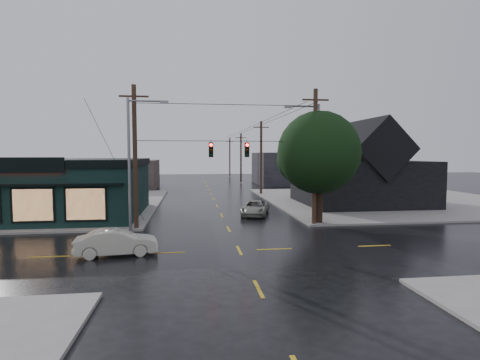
{
  "coord_description": "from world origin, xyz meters",
  "views": [
    {
      "loc": [
        -2.62,
        -20.37,
        5.38
      ],
      "look_at": [
        0.79,
        5.67,
        3.54
      ],
      "focal_mm": 28.0,
      "sensor_mm": 36.0,
      "label": 1
    }
  ],
  "objects": [
    {
      "name": "sidewalk_ne",
      "position": [
        20.0,
        20.0,
        0.07
      ],
      "size": [
        28.0,
        28.0,
        0.15
      ],
      "primitive_type": "cube",
      "color": "gray",
      "rests_on": "ground"
    },
    {
      "name": "utility_pole_far_a",
      "position": [
        6.5,
        28.0,
        0.0
      ],
      "size": [
        2.0,
        0.32,
        9.65
      ],
      "primitive_type": null,
      "color": "#321E16",
      "rests_on": "ground"
    },
    {
      "name": "sidewalk_nw",
      "position": [
        -20.0,
        20.0,
        0.07
      ],
      "size": [
        28.0,
        28.0,
        0.15
      ],
      "primitive_type": "cube",
      "color": "gray",
      "rests_on": "ground"
    },
    {
      "name": "ground_plane",
      "position": [
        0.0,
        0.0,
        0.0
      ],
      "size": [
        160.0,
        160.0,
        0.0
      ],
      "primitive_type": "plane",
      "color": "black"
    },
    {
      "name": "bg_building_east",
      "position": [
        16.0,
        45.0,
        2.8
      ],
      "size": [
        14.0,
        12.0,
        5.6
      ],
      "primitive_type": "cube",
      "color": "black",
      "rests_on": "ground"
    },
    {
      "name": "pizza_shop",
      "position": [
        -15.0,
        12.94,
        2.56
      ],
      "size": [
        16.3,
        12.34,
        4.9
      ],
      "color": "black",
      "rests_on": "ground"
    },
    {
      "name": "ne_building",
      "position": [
        15.0,
        17.0,
        4.47
      ],
      "size": [
        12.6,
        11.6,
        8.75
      ],
      "color": "black",
      "rests_on": "ground"
    },
    {
      "name": "utility_pole_ne",
      "position": [
        6.5,
        6.5,
        0.0
      ],
      "size": [
        2.0,
        0.32,
        10.15
      ],
      "primitive_type": null,
      "color": "#321E16",
      "rests_on": "ground"
    },
    {
      "name": "corner_tree",
      "position": [
        7.0,
        7.05,
        5.46
      ],
      "size": [
        6.31,
        6.31,
        8.49
      ],
      "color": "black",
      "rests_on": "ground"
    },
    {
      "name": "span_signal_assembly",
      "position": [
        0.1,
        6.5,
        5.7
      ],
      "size": [
        13.0,
        0.48,
        1.23
      ],
      "color": "black",
      "rests_on": "ground"
    },
    {
      "name": "utility_pole_far_c",
      "position": [
        6.5,
        68.0,
        0.0
      ],
      "size": [
        2.0,
        0.32,
        9.15
      ],
      "primitive_type": null,
      "color": "#321E16",
      "rests_on": "ground"
    },
    {
      "name": "streetlight_ne",
      "position": [
        7.0,
        7.2,
        0.0
      ],
      "size": [
        5.4,
        0.3,
        9.15
      ],
      "primitive_type": null,
      "color": "gray",
      "rests_on": "ground"
    },
    {
      "name": "sedan_cream",
      "position": [
        -6.57,
        -0.16,
        0.7
      ],
      "size": [
        4.38,
        2.0,
        1.39
      ],
      "primitive_type": "imported",
      "rotation": [
        0.0,
        0.0,
        1.7
      ],
      "color": "beige",
      "rests_on": "ground"
    },
    {
      "name": "utility_pole_nw",
      "position": [
        -6.5,
        6.5,
        0.0
      ],
      "size": [
        2.0,
        0.32,
        10.15
      ],
      "primitive_type": null,
      "color": "#321E16",
      "rests_on": "ground"
    },
    {
      "name": "utility_pole_far_b",
      "position": [
        6.5,
        48.0,
        0.0
      ],
      "size": [
        2.0,
        0.32,
        9.15
      ],
      "primitive_type": null,
      "color": "#321E16",
      "rests_on": "ground"
    },
    {
      "name": "bg_building_west",
      "position": [
        -14.0,
        40.0,
        2.2
      ],
      "size": [
        12.0,
        10.0,
        4.4
      ],
      "primitive_type": "cube",
      "color": "#3F342E",
      "rests_on": "ground"
    },
    {
      "name": "suv_silver",
      "position": [
        2.91,
        11.69,
        0.63
      ],
      "size": [
        3.33,
        4.97,
        1.27
      ],
      "primitive_type": "imported",
      "rotation": [
        0.0,
        0.0,
        -0.29
      ],
      "color": "#9C9C90",
      "rests_on": "ground"
    },
    {
      "name": "streetlight_nw",
      "position": [
        -6.8,
        5.8,
        0.0
      ],
      "size": [
        5.4,
        0.3,
        9.15
      ],
      "primitive_type": null,
      "color": "gray",
      "rests_on": "ground"
    }
  ]
}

